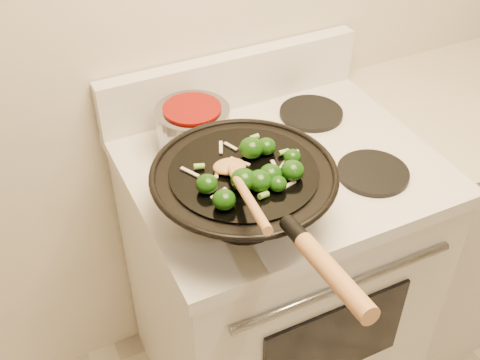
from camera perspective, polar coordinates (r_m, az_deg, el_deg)
name	(u,v)px	position (r m, az deg, el deg)	size (l,w,h in m)	color
stove	(274,276)	(1.87, 3.25, -9.09)	(0.78, 0.67, 1.08)	white
counter_unit	(465,201)	(2.28, 20.52, -1.89)	(0.77, 0.62, 0.91)	silver
wok	(245,192)	(1.33, 0.46, -1.12)	(0.41, 0.69, 0.20)	black
stirfry	(256,172)	(1.27, 1.54, 0.81)	(0.26, 0.23, 0.05)	#103708
wooden_spoon	(239,182)	(1.21, -0.10, -0.23)	(0.11, 0.33, 0.11)	#AD7644
saucepan	(194,126)	(1.56, -4.43, 5.09)	(0.19, 0.30, 0.11)	gray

